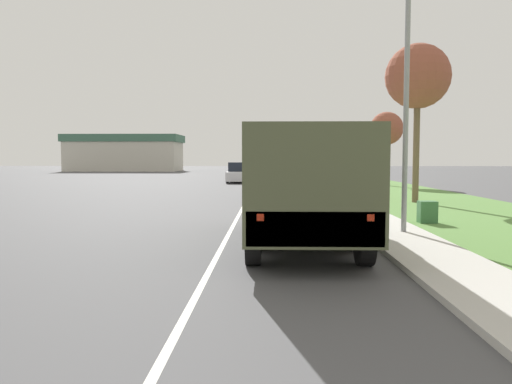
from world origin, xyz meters
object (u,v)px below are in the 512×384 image
(car_fourth_ahead, at_px, (275,168))
(lamp_post, at_px, (399,64))
(car_second_ahead, at_px, (239,174))
(car_third_ahead, at_px, (274,170))
(car_nearest_ahead, at_px, (280,184))
(military_truck, at_px, (301,179))

(car_fourth_ahead, height_order, lamp_post, lamp_post)
(car_second_ahead, bearing_deg, car_third_ahead, 79.16)
(lamp_post, bearing_deg, car_third_ahead, 93.59)
(car_nearest_ahead, distance_m, car_fourth_ahead, 45.16)
(car_fourth_ahead, relative_size, lamp_post, 0.54)
(car_third_ahead, distance_m, lamp_post, 46.07)
(car_fourth_ahead, bearing_deg, lamp_post, -87.41)
(military_truck, bearing_deg, car_nearest_ahead, 90.79)
(military_truck, height_order, car_fourth_ahead, military_truck)
(car_third_ahead, bearing_deg, car_nearest_ahead, -89.97)
(car_third_ahead, relative_size, car_fourth_ahead, 1.17)
(car_nearest_ahead, height_order, car_fourth_ahead, car_nearest_ahead)
(car_nearest_ahead, xyz_separation_m, lamp_post, (2.86, -13.04, 3.86))
(military_truck, bearing_deg, car_second_ahead, 96.32)
(car_nearest_ahead, distance_m, car_third_ahead, 32.79)
(car_fourth_ahead, distance_m, lamp_post, 58.39)
(car_third_ahead, height_order, car_fourth_ahead, car_third_ahead)
(car_nearest_ahead, xyz_separation_m, car_second_ahead, (-3.19, 16.21, 0.06))
(car_second_ahead, distance_m, lamp_post, 30.10)
(lamp_post, bearing_deg, car_fourth_ahead, 92.59)
(military_truck, height_order, car_second_ahead, military_truck)
(car_nearest_ahead, relative_size, car_fourth_ahead, 1.05)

